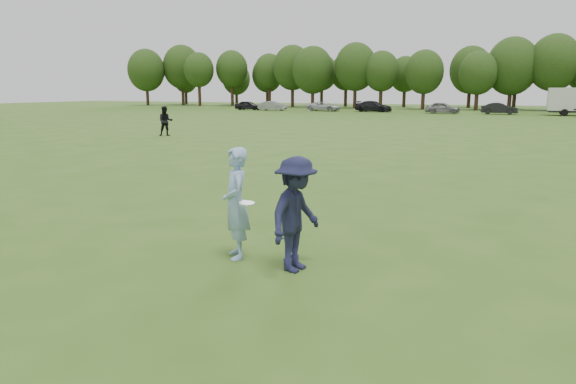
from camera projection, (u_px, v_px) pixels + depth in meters
name	position (u px, v px, depth m)	size (l,w,h in m)	color
ground	(289.00, 259.00, 9.29)	(200.00, 200.00, 0.00)	#335718
thrower	(236.00, 203.00, 9.18)	(0.73, 0.48, 2.01)	#8EB1DC
defender	(296.00, 214.00, 8.52)	(1.26, 0.72, 1.94)	#1A1C3A
player_far_a	(166.00, 121.00, 33.57)	(0.94, 0.73, 1.94)	black
car_a	(248.00, 105.00, 76.09)	(1.60, 3.98, 1.35)	black
car_b	(272.00, 106.00, 73.81)	(1.42, 4.07, 1.34)	gray
car_c	(324.00, 106.00, 72.04)	(2.19, 4.76, 1.32)	#B9BABE
car_d	(373.00, 106.00, 69.71)	(2.06, 5.06, 1.47)	black
car_e	(443.00, 108.00, 64.61)	(1.70, 4.23, 1.44)	slate
car_f	(499.00, 109.00, 62.65)	(1.49, 4.27, 1.41)	black
disc_in_play	(247.00, 203.00, 8.88)	(0.31, 0.31, 0.06)	white
treeline	(512.00, 67.00, 76.08)	(130.35, 18.39, 11.74)	#332114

